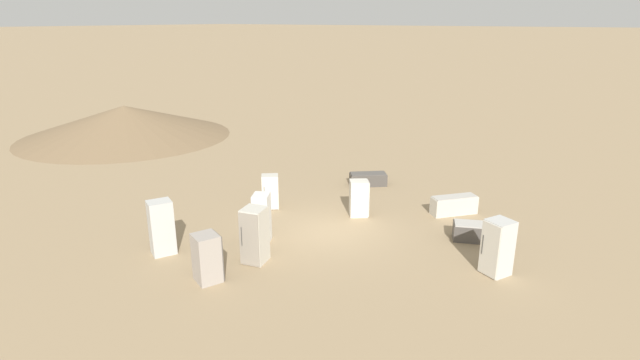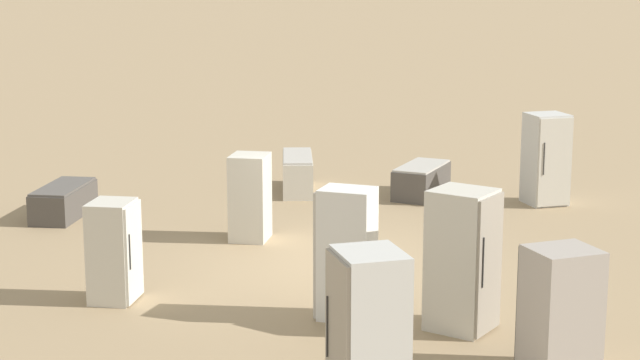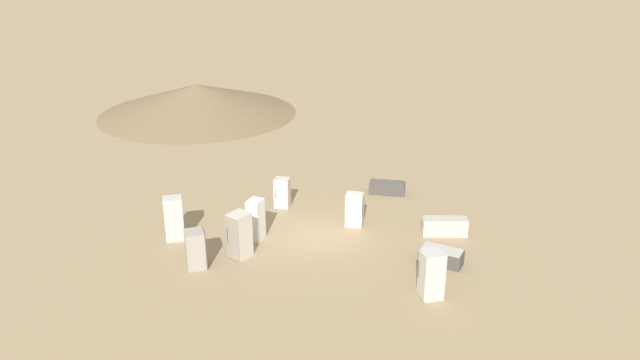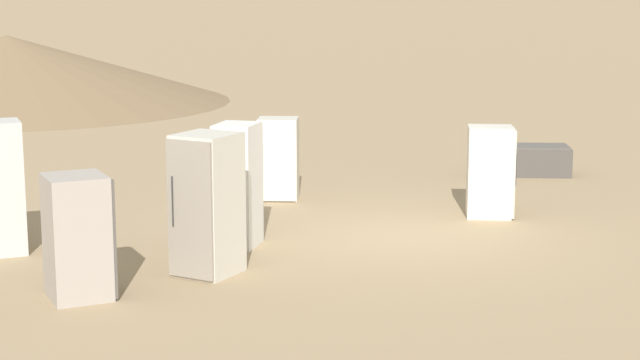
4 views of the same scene
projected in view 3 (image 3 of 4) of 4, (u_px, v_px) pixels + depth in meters
The scene contains 12 objects.
ground_plane at pixel (317, 237), 26.33m from camera, with size 1000.00×1000.00×0.00m, color #9E8460.
dirt_mound at pixel (198, 99), 43.43m from camera, with size 13.73×13.73×2.09m.
discarded_fridge_0 at pixel (282, 193), 28.86m from camera, with size 0.91×0.90×1.43m.
discarded_fridge_1 at pixel (442, 256), 24.12m from camera, with size 1.76×1.30×0.64m.
discarded_fridge_2 at pixel (445, 226), 26.41m from camera, with size 1.68×1.82×0.76m.
discarded_fridge_3 at pixel (239, 235), 24.46m from camera, with size 0.86×0.93×1.86m.
discarded_fridge_4 at pixel (387, 188), 30.54m from camera, with size 1.79×1.65×0.59m.
discarded_fridge_5 at pixel (256, 220), 25.84m from camera, with size 0.83×0.90×1.78m.
discarded_fridge_6 at pixel (431, 274), 21.76m from camera, with size 0.97×0.99×1.78m.
discarded_fridge_7 at pixel (196, 249), 23.73m from camera, with size 0.96×0.96×1.51m.
discarded_fridge_8 at pixel (174, 218), 25.84m from camera, with size 0.95×0.97×1.88m.
discarded_fridge_9 at pixel (355, 210), 27.13m from camera, with size 0.96×0.93×1.48m.
Camera 3 is at (18.18, -14.88, 12.12)m, focal length 35.00 mm.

